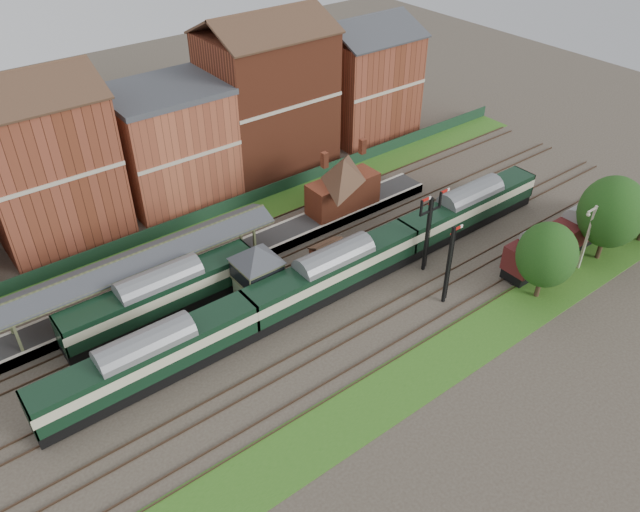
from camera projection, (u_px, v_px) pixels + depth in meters
ground at (308, 305)px, 55.65m from camera, size 160.00×160.00×0.00m
grass_back at (217, 227)px, 65.89m from camera, size 90.00×4.50×0.06m
grass_front at (401, 385)px, 47.95m from camera, size 90.00×5.00×0.06m
fence at (207, 213)px, 66.74m from camera, size 90.00×0.12×1.50m
platform at (204, 269)px, 59.14m from camera, size 55.00×3.40×1.00m
signal_box at (257, 272)px, 54.38m from camera, size 5.40×5.40×6.00m
brick_hut at (329, 257)px, 59.50m from camera, size 3.20×2.64×2.94m
station_building at (343, 184)px, 65.50m from camera, size 8.10×8.10×5.90m
canopy at (137, 257)px, 53.77m from camera, size 26.00×3.89×4.08m
semaphore_bracket at (428, 229)px, 57.28m from camera, size 3.60×0.25×8.18m
semaphore_siding at (449, 264)px, 53.68m from camera, size 1.23×0.25×8.00m
yard_lamp at (588, 234)px, 57.80m from camera, size 2.60×0.22×7.00m
town_backdrop at (168, 138)px, 67.47m from camera, size 69.00×10.00×16.00m
dmu_train at (334, 272)px, 55.71m from camera, size 53.66×2.82×4.12m
platform_railcar at (162, 295)px, 53.15m from camera, size 17.62×2.78×4.06m
goods_van_a at (534, 254)px, 58.43m from camera, size 6.17×2.67×3.74m
goods_van_b at (575, 230)px, 61.77m from camera, size 5.92×2.56×3.59m
goods_van_c at (612, 209)px, 64.98m from camera, size 5.87×2.54×3.56m
tree_near at (612, 212)px, 58.33m from camera, size 6.13×6.13×8.87m
tree_far at (547, 255)px, 54.01m from camera, size 5.23×5.23×7.63m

